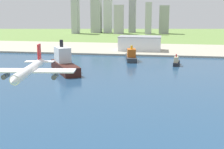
# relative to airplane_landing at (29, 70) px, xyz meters

# --- Properties ---
(ground_plane) EXTENTS (2400.00, 2400.00, 0.00)m
(ground_plane) POSITION_rel_airplane_landing_xyz_m (14.29, 196.05, -42.23)
(ground_plane) COLOR olive
(water_bay) EXTENTS (840.00, 360.00, 0.15)m
(water_bay) POSITION_rel_airplane_landing_xyz_m (14.29, 136.05, -42.15)
(water_bay) COLOR navy
(water_bay) RESTS_ON ground
(industrial_pier) EXTENTS (840.00, 140.00, 2.50)m
(industrial_pier) POSITION_rel_airplane_landing_xyz_m (14.29, 386.05, -40.98)
(industrial_pier) COLOR #A6A08D
(industrial_pier) RESTS_ON ground
(airplane_landing) EXTENTS (34.21, 37.67, 11.37)m
(airplane_landing) POSITION_rel_airplane_landing_xyz_m (0.00, 0.00, 0.00)
(airplane_landing) COLOR white
(container_barge) EXTENTS (19.50, 47.02, 19.82)m
(container_barge) POSITION_rel_airplane_landing_xyz_m (8.50, 278.59, -36.53)
(container_barge) COLOR #2D3338
(container_barge) RESTS_ON water_bay
(cargo_ship) EXTENTS (47.17, 61.63, 32.33)m
(cargo_ship) POSITION_rel_airplane_landing_xyz_m (-53.17, 197.75, -33.08)
(cargo_ship) COLOR #381914
(cargo_ship) RESTS_ON water_bay
(tugboat_small) EXTENTS (8.83, 24.43, 13.81)m
(tugboat_small) POSITION_rel_airplane_landing_xyz_m (64.00, 253.24, -38.29)
(tugboat_small) COLOR black
(tugboat_small) RESTS_ON water_bay
(warehouse_main) EXTENTS (63.69, 37.29, 21.28)m
(warehouse_main) POSITION_rel_airplane_landing_xyz_m (12.85, 361.58, -29.06)
(warehouse_main) COLOR white
(warehouse_main) RESTS_ON industrial_pier
(distant_skyline) EXTENTS (251.29, 79.51, 110.51)m
(distant_skyline) POSITION_rel_airplane_landing_xyz_m (-77.58, 715.47, 3.57)
(distant_skyline) COLOR #A8ABAF
(distant_skyline) RESTS_ON ground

